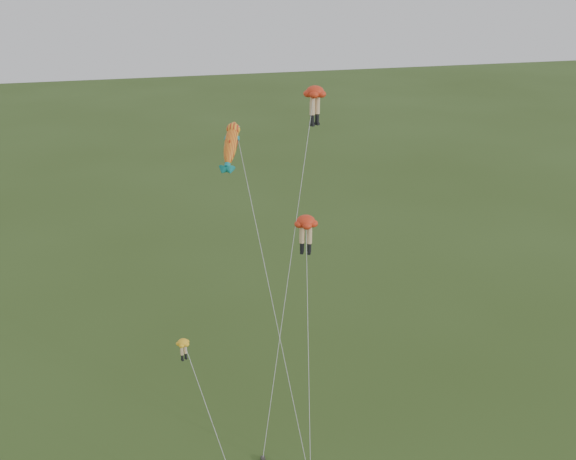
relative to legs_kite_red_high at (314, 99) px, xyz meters
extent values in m
plane|color=#2F4418|center=(-5.01, -11.14, -20.11)|extent=(300.00, 300.00, 0.00)
ellipsoid|color=red|center=(0.08, 0.14, 0.47)|extent=(2.17, 2.17, 0.80)
cylinder|color=#EABC8A|center=(-0.13, 0.02, -0.47)|extent=(0.35, 0.35, 1.22)
cylinder|color=black|center=(-0.13, 0.02, -1.38)|extent=(0.28, 0.28, 0.61)
cube|color=black|center=(-0.13, 0.02, -1.78)|extent=(0.35, 0.41, 0.18)
cylinder|color=#EABC8A|center=(0.29, 0.26, -0.47)|extent=(0.35, 0.35, 1.22)
cylinder|color=black|center=(0.29, 0.26, -1.38)|extent=(0.28, 0.28, 0.61)
cube|color=black|center=(0.29, 0.26, -1.78)|extent=(0.35, 0.41, 0.18)
cylinder|color=silver|center=(-3.10, -5.37, -9.52)|extent=(6.40, 11.07, 20.76)
cube|color=black|center=(-6.27, -10.89, -19.99)|extent=(0.25, 0.35, 0.24)
ellipsoid|color=red|center=(-1.69, -4.08, -7.16)|extent=(2.14, 2.14, 0.80)
cylinder|color=#EABC8A|center=(-1.91, -3.97, -8.11)|extent=(0.36, 0.36, 1.22)
cylinder|color=black|center=(-1.91, -3.97, -9.03)|extent=(0.28, 0.28, 0.61)
cube|color=black|center=(-1.91, -3.97, -9.42)|extent=(0.33, 0.41, 0.18)
cylinder|color=#EABC8A|center=(-1.47, -4.19, -8.11)|extent=(0.36, 0.36, 1.22)
cylinder|color=black|center=(-1.47, -4.19, -9.03)|extent=(0.28, 0.28, 0.61)
cube|color=black|center=(-1.47, -4.19, -9.42)|extent=(0.33, 0.41, 0.18)
cylinder|color=silver|center=(-2.68, -8.27, -13.33)|extent=(2.01, 8.41, 13.13)
ellipsoid|color=yellow|center=(-10.63, -10.53, -11.05)|extent=(1.06, 1.06, 0.39)
cylinder|color=#EABC8A|center=(-10.73, -10.59, -11.51)|extent=(0.17, 0.17, 0.60)
cylinder|color=black|center=(-10.73, -10.59, -11.96)|extent=(0.14, 0.14, 0.30)
cube|color=black|center=(-10.73, -10.59, -12.15)|extent=(0.17, 0.20, 0.09)
cylinder|color=#EABC8A|center=(-10.52, -10.47, -11.51)|extent=(0.17, 0.17, 0.60)
cylinder|color=black|center=(-10.52, -10.47, -11.96)|extent=(0.14, 0.14, 0.30)
cube|color=black|center=(-10.52, -10.47, -12.15)|extent=(0.17, 0.20, 0.09)
cylinder|color=silver|center=(-9.42, -12.87, -15.37)|extent=(2.45, 4.71, 9.05)
ellipsoid|color=#FFA620|center=(-6.38, -3.52, -1.73)|extent=(1.94, 3.07, 2.74)
sphere|color=#FFA620|center=(-6.38, -3.52, -1.73)|extent=(1.31, 1.52, 1.27)
cone|color=#138081|center=(-6.38, -3.52, -1.73)|extent=(1.09, 1.36, 1.21)
cone|color=#138081|center=(-6.38, -3.52, -1.73)|extent=(1.09, 1.36, 1.21)
cone|color=#138081|center=(-6.38, -3.52, -1.73)|extent=(0.62, 0.77, 0.68)
cone|color=#138081|center=(-6.38, -3.52, -1.73)|extent=(0.62, 0.77, 0.68)
cone|color=#AC2512|center=(-6.38, -3.52, -1.73)|extent=(0.66, 0.78, 0.67)
cylinder|color=silver|center=(-5.14, -8.14, -10.81)|extent=(2.51, 9.27, 18.17)
camera|label=1|loc=(-12.63, -41.57, 8.44)|focal=40.00mm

